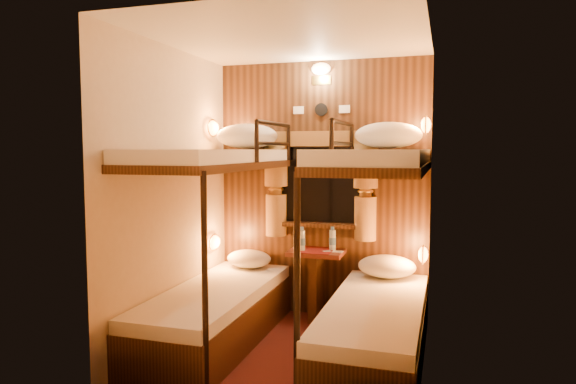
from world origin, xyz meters
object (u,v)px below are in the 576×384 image
(bunk_right, at_px, (376,288))
(bottle_right, at_px, (333,240))
(bottle_left, at_px, (302,240))
(bunk_left, at_px, (216,275))
(table, at_px, (316,276))

(bunk_right, xyz_separation_m, bottle_right, (-0.51, 0.85, 0.19))
(bottle_left, bearing_deg, bunk_right, -43.68)
(bunk_left, bearing_deg, table, 50.33)
(bunk_right, height_order, table, bunk_right)
(table, xyz_separation_m, bottle_left, (-0.13, -0.04, 0.33))
(bunk_left, distance_m, bunk_right, 1.30)
(bunk_right, bearing_deg, bottle_left, 136.32)
(bunk_left, relative_size, bottle_right, 8.64)
(table, height_order, bottle_left, bottle_left)
(bunk_right, relative_size, bottle_right, 8.64)
(bottle_left, height_order, bottle_right, same)
(bottle_right, bearing_deg, table, -154.31)
(bunk_right, distance_m, table, 1.02)
(table, relative_size, bottle_right, 2.98)
(bunk_right, relative_size, table, 2.90)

